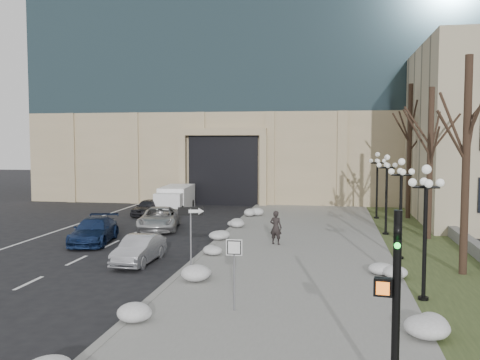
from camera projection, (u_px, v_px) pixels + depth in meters
The scene contains 30 objects.
ground at pixel (130, 355), 13.90m from camera, with size 160.00×160.00×0.00m, color black.
sidewalk at pixel (298, 249), 27.07m from camera, with size 9.00×40.00×0.12m, color gray.
curb at pixel (211, 246), 27.82m from camera, with size 0.30×40.00×0.14m, color gray.
grass_strip at pixel (432, 254), 25.98m from camera, with size 4.00×40.00×0.10m, color #334221.
stone_wall at pixel (465, 242), 27.58m from camera, with size 0.50×30.00×0.70m, color slate.
office_tower at pixel (264, 16), 55.70m from camera, with size 40.00×24.70×36.00m.
car_b at pixel (139, 250), 24.22m from camera, with size 1.33×3.83×1.26m, color #A3A5AB.
car_c at pixel (94, 231), 28.99m from camera, with size 1.92×4.73×1.37m, color navy.
car_d at pixel (159, 219), 33.35m from camera, with size 2.31×5.01×1.39m, color #B9B9B9.
car_e at pixel (148, 207), 39.59m from camera, with size 1.46×3.64×1.24m, color #29292E.
pedestrian at pixel (276, 227), 28.03m from camera, with size 0.65×0.43×1.78m, color black.
box_truck at pixel (175, 199), 42.35m from camera, with size 2.51×6.15×1.91m.
one_way_sign at pixel (195, 219), 21.66m from camera, with size 1.08×0.36×2.88m.
keep_sign at pixel (234, 259), 17.05m from camera, with size 0.52×0.07×2.43m.
traffic_signal at pixel (394, 314), 10.75m from camera, with size 0.72×0.96×4.20m.
snow_clump_b at pixel (136, 315), 16.20m from camera, with size 1.10×1.60×0.36m, color silver.
snow_clump_c at pixel (187, 275), 21.00m from camera, with size 1.10×1.60×0.36m, color silver.
snow_clump_d at pixel (208, 250), 25.83m from camera, with size 1.10×1.60×0.36m, color silver.
snow_clump_e at pixel (223, 235), 29.80m from camera, with size 1.10×1.60×0.36m, color silver.
snow_clump_f at pixel (236, 224), 33.88m from camera, with size 1.10×1.60×0.36m, color silver.
snow_clump_g at pixel (253, 213), 38.63m from camera, with size 1.10×1.60×0.36m, color silver.
snow_clump_h at pixel (424, 325), 15.25m from camera, with size 1.10×1.60×0.36m, color silver.
snow_clump_i at pixel (386, 271), 21.59m from camera, with size 1.10×1.60×0.36m, color silver.
lamppost_a at pixel (425, 214), 18.17m from camera, with size 1.18×1.18×4.76m.
lamppost_b at pixel (401, 195), 24.56m from camera, with size 1.18×1.18×4.76m.
lamppost_c at pixel (387, 184), 30.95m from camera, with size 1.18×1.18×4.76m.
lamppost_d at pixel (377, 176), 37.34m from camera, with size 1.18×1.18×4.76m.
tree_near at pixel (467, 134), 21.53m from camera, with size 3.20×3.20×9.00m.
tree_mid at pixel (431, 142), 29.42m from camera, with size 3.20×3.20×8.50m.
tree_far at pixel (410, 132), 37.23m from camera, with size 3.20×3.20×9.50m.
Camera 1 is at (5.11, -12.84, 5.58)m, focal length 40.00 mm.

